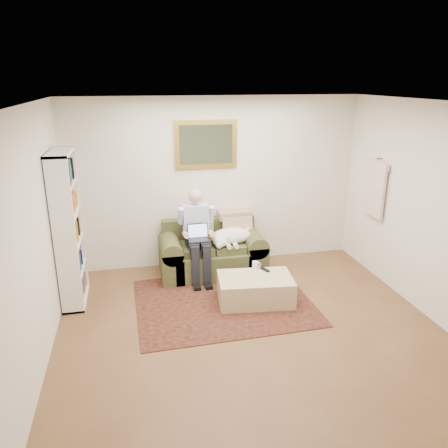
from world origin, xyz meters
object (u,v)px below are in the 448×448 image
object	(u,v)px
seated_man	(198,236)
sleeping_dog	(231,236)
sofa	(212,256)
ottoman	(255,289)
laptop	(198,235)
coffee_mug	(255,265)
bookshelf	(68,229)

from	to	relation	value
seated_man	sleeping_dog	distance (m)	0.52
sofa	sleeping_dog	size ratio (longest dim) A/B	2.43
sofa	ottoman	size ratio (longest dim) A/B	1.62
laptop	coffee_mug	distance (m)	0.94
ottoman	coffee_mug	distance (m)	0.36
sofa	seated_man	size ratio (longest dim) A/B	1.19
laptop	ottoman	distance (m)	1.15
sofa	ottoman	world-z (taller)	sofa
sofa	laptop	world-z (taller)	laptop
sofa	sleeping_dog	xyz separation A→B (m)	(0.28, -0.08, 0.33)
sofa	sleeping_dog	bearing A→B (deg)	-15.74
laptop	coffee_mug	world-z (taller)	laptop
laptop	ottoman	bearing A→B (deg)	-53.12
ottoman	bookshelf	xyz separation A→B (m)	(-2.34, 0.56, 0.82)
laptop	coffee_mug	xyz separation A→B (m)	(0.70, -0.55, -0.29)
coffee_mug	bookshelf	xyz separation A→B (m)	(-2.42, 0.29, 0.60)
laptop	ottoman	world-z (taller)	laptop
ottoman	coffee_mug	size ratio (longest dim) A/B	9.69
sofa	bookshelf	xyz separation A→B (m)	(-1.96, -0.47, 0.73)
sofa	ottoman	distance (m)	1.10
sleeping_dog	seated_man	bearing A→B (deg)	-172.87
seated_man	coffee_mug	distance (m)	0.96
laptop	sleeping_dog	size ratio (longest dim) A/B	0.47
sleeping_dog	ottoman	world-z (taller)	sleeping_dog
ottoman	bookshelf	bearing A→B (deg)	166.49
sofa	bookshelf	world-z (taller)	bookshelf
sofa	sleeping_dog	distance (m)	0.44
coffee_mug	sleeping_dog	bearing A→B (deg)	104.81
sleeping_dog	coffee_mug	xyz separation A→B (m)	(0.18, -0.68, -0.20)
seated_man	laptop	world-z (taller)	seated_man
laptop	ottoman	size ratio (longest dim) A/B	0.31
sleeping_dog	bookshelf	world-z (taller)	bookshelf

